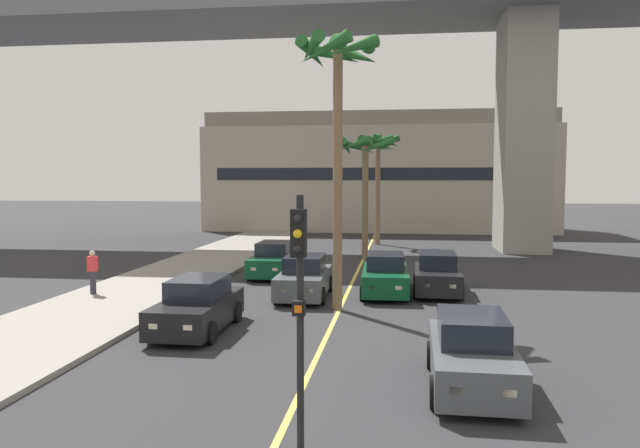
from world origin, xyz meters
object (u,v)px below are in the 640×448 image
Objects in this scene: car_queue_front at (197,307)px; traffic_light_median_near at (299,288)px; pedestrian_near_crosswalk at (93,271)px; car_queue_sixth at (385,276)px; palm_tree_near_median at (366,158)px; car_queue_second at (304,278)px; palm_tree_far_median at (378,152)px; car_queue_third at (274,260)px; palm_tree_mid_median at (337,84)px; car_queue_fourth at (437,274)px; car_queue_fifth at (472,354)px.

traffic_light_median_near reaches higher than car_queue_front.
pedestrian_near_crosswalk is at bearing 129.89° from traffic_light_median_near.
pedestrian_near_crosswalk reaches higher than car_queue_sixth.
palm_tree_near_median is at bearing 97.75° from car_queue_sixth.
palm_tree_near_median is 4.17× the size of pedestrian_near_crosswalk.
car_queue_second is 12.16m from palm_tree_near_median.
pedestrian_near_crosswalk is at bearing -116.27° from palm_tree_far_median.
car_queue_second is at bearing -161.71° from car_queue_sixth.
car_queue_third is 18.11m from traffic_light_median_near.
palm_tree_mid_median reaches higher than car_queue_sixth.
traffic_light_median_near is (-3.01, -14.39, 1.99)m from car_queue_fourth.
car_queue_front is 8.77m from traffic_light_median_near.
car_queue_sixth is 2.56× the size of pedestrian_near_crosswalk.
car_queue_fifth is 10.49m from car_queue_sixth.
car_queue_second is at bearing 8.38° from pedestrian_near_crosswalk.
car_queue_second is 19.62m from palm_tree_far_median.
car_queue_fourth is 8.50m from palm_tree_mid_median.
palm_tree_far_median is at bearing 83.85° from car_queue_second.
car_queue_second is at bearing 98.76° from traffic_light_median_near.
car_queue_fourth is at bearing 90.64° from car_queue_fifth.
car_queue_fifth is (7.39, -3.85, 0.00)m from car_queue_front.
palm_tree_near_median is 0.91× the size of palm_tree_far_median.
car_queue_third is 6.32m from car_queue_sixth.
palm_tree_far_median is 22.77m from pedestrian_near_crosswalk.
car_queue_second is at bearing 118.79° from car_queue_fifth.
car_queue_second is 1.01× the size of car_queue_third.
palm_tree_mid_median is (-0.53, 10.81, 4.85)m from traffic_light_median_near.
car_queue_sixth is at bearing 11.21° from pedestrian_near_crosswalk.
palm_tree_near_median is at bearing 99.72° from car_queue_fifth.
palm_tree_mid_median reaches higher than palm_tree_far_median.
car_queue_fifth is (5.11, -9.29, 0.00)m from car_queue_second.
car_queue_second and car_queue_third have the same top height.
pedestrian_near_crosswalk reaches higher than car_queue_fourth.
car_queue_third and car_queue_fourth have the same top height.
palm_tree_mid_median is 20.81m from palm_tree_far_median.
palm_tree_mid_median reaches higher than car_queue_second.
palm_tree_far_median is (0.04, 31.57, 3.48)m from traffic_light_median_near.
car_queue_sixth is 0.99× the size of traffic_light_median_near.
car_queue_fourth is (4.99, 1.55, 0.00)m from car_queue_second.
car_queue_fourth is 18.27m from palm_tree_far_median.
car_queue_sixth is (2.99, 0.99, 0.00)m from car_queue_second.
car_queue_second is at bearing -98.35° from palm_tree_near_median.
car_queue_fourth is 0.98× the size of traffic_light_median_near.
car_queue_fifth is 0.98× the size of traffic_light_median_near.
traffic_light_median_near is at bearing -89.14° from palm_tree_near_median.
car_queue_fourth is 2.07m from car_queue_sixth.
car_queue_front and car_queue_fifth have the same top height.
car_queue_sixth is (-2.12, 10.28, 0.00)m from car_queue_fifth.
palm_tree_near_median reaches higher than car_queue_sixth.
car_queue_second is 3.15m from car_queue_sixth.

